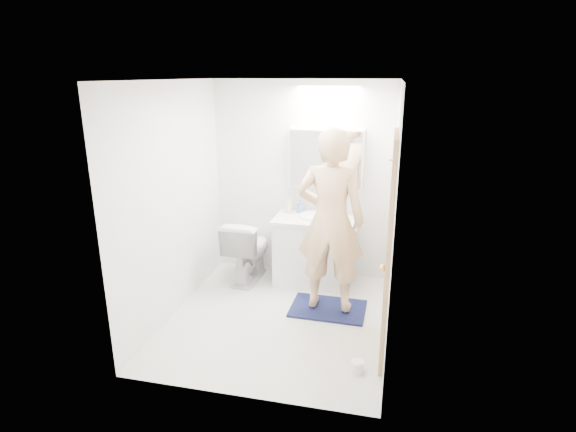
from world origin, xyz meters
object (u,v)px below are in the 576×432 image
(toilet, at_px, (248,249))
(soap_bottle_b, at_px, (300,206))
(medicine_cabinet, at_px, (326,158))
(person, at_px, (331,221))
(soap_bottle_a, at_px, (289,204))
(vanity_cabinet, at_px, (314,252))
(toilet_paper_roll, at_px, (357,366))
(toothbrush_cup, at_px, (332,211))

(toilet, relative_size, soap_bottle_b, 5.17)
(medicine_cabinet, xyz_separation_m, toilet, (-0.89, -0.33, -1.11))
(person, xyz_separation_m, soap_bottle_a, (-0.62, 0.82, -0.09))
(soap_bottle_b, bearing_deg, medicine_cabinet, 5.68)
(medicine_cabinet, bearing_deg, toilet, -159.94)
(vanity_cabinet, bearing_deg, toilet_paper_roll, -68.21)
(toothbrush_cup, bearing_deg, soap_bottle_a, -178.92)
(toilet, xyz_separation_m, soap_bottle_b, (0.59, 0.30, 0.50))
(toilet, distance_m, toilet_paper_roll, 2.18)
(soap_bottle_b, relative_size, toilet_paper_roll, 1.39)
(toilet, distance_m, soap_bottle_b, 0.83)
(soap_bottle_a, distance_m, soap_bottle_b, 0.14)
(soap_bottle_a, bearing_deg, toilet_paper_roll, -61.06)
(soap_bottle_b, relative_size, toothbrush_cup, 1.50)
(toothbrush_cup, distance_m, toilet_paper_roll, 2.08)
(soap_bottle_a, relative_size, soap_bottle_b, 1.37)
(toilet, bearing_deg, person, 156.04)
(medicine_cabinet, relative_size, toilet, 1.11)
(vanity_cabinet, bearing_deg, toilet, -171.78)
(soap_bottle_a, height_order, toilet_paper_roll, soap_bottle_a)
(toilet, relative_size, toothbrush_cup, 7.77)
(medicine_cabinet, bearing_deg, vanity_cabinet, -114.02)
(person, xyz_separation_m, toothbrush_cup, (-0.09, 0.83, -0.14))
(vanity_cabinet, distance_m, toilet_paper_roll, 1.85)
(medicine_cabinet, relative_size, toilet_paper_roll, 8.00)
(soap_bottle_b, distance_m, toilet_paper_roll, 2.24)
(toilet, xyz_separation_m, toothbrush_cup, (0.99, 0.28, 0.47))
(person, distance_m, soap_bottle_b, 0.99)
(toothbrush_cup, bearing_deg, person, -83.74)
(soap_bottle_a, bearing_deg, vanity_cabinet, -23.68)
(toilet, height_order, toothbrush_cup, toothbrush_cup)
(toilet, bearing_deg, soap_bottle_b, -149.99)
(toilet, distance_m, person, 1.36)
(vanity_cabinet, relative_size, medicine_cabinet, 1.02)
(person, bearing_deg, vanity_cabinet, -65.98)
(person, xyz_separation_m, toilet_paper_roll, (0.40, -1.02, -0.96))
(person, distance_m, toothbrush_cup, 0.85)
(toilet, relative_size, toilet_paper_roll, 7.18)
(vanity_cabinet, height_order, toothbrush_cup, toothbrush_cup)
(toothbrush_cup, bearing_deg, toilet, -164.41)
(vanity_cabinet, bearing_deg, medicine_cabinet, 65.98)
(soap_bottle_b, xyz_separation_m, toilet_paper_roll, (0.88, -1.87, -0.85))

